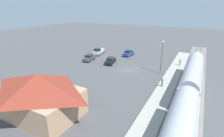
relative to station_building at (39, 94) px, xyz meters
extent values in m
plane|color=#4C4C4F|center=(-4.00, -22.00, -3.15)|extent=(200.00, 200.00, 0.00)
cube|color=slate|center=(-18.00, -22.00, -3.06)|extent=(4.80, 70.00, 0.18)
cube|color=#59544C|center=(-18.72, -22.00, -2.91)|extent=(0.10, 70.00, 0.12)
cube|color=#59544C|center=(-17.28, -22.00, -2.91)|extent=(0.10, 70.00, 0.12)
cube|color=#A8A399|center=(-14.00, -22.00, -3.00)|extent=(3.20, 46.00, 0.30)
cube|color=#ADB2BC|center=(-18.00, -17.81, -1.00)|extent=(2.90, 18.27, 3.70)
cube|color=#19389E|center=(-16.54, -17.81, -1.30)|extent=(0.04, 16.81, 0.36)
cylinder|color=#ADB2BC|center=(-18.00, -17.81, 0.75)|extent=(2.75, 17.54, 2.76)
cube|color=tan|center=(0.00, 0.00, -1.32)|extent=(10.94, 7.24, 3.66)
pyramid|color=maroon|center=(0.00, 0.00, 1.70)|extent=(11.74, 8.04, 2.38)
cube|color=#4C3323|center=(0.00, -3.65, -2.10)|extent=(1.10, 0.08, 2.10)
cylinder|color=#23284C|center=(-13.21, -16.29, -2.42)|extent=(0.22, 0.22, 0.85)
cylinder|color=green|center=(-13.21, -16.29, -1.69)|extent=(0.36, 0.36, 0.62)
sphere|color=tan|center=(-13.21, -16.29, -1.26)|extent=(0.24, 0.24, 0.24)
cylinder|color=#333338|center=(-14.49, -30.77, -2.42)|extent=(0.22, 0.22, 0.85)
cylinder|color=green|center=(-14.49, -30.77, -1.69)|extent=(0.36, 0.36, 0.62)
sphere|color=tan|center=(-14.49, -30.77, -1.26)|extent=(0.24, 0.24, 0.24)
cube|color=black|center=(2.22, -24.48, -2.43)|extent=(2.68, 4.77, 0.76)
cube|color=#19232D|center=(2.22, -24.48, -1.73)|extent=(2.01, 2.43, 0.64)
cylinder|color=black|center=(1.10, -22.97, -2.81)|extent=(0.22, 0.68, 0.68)
cylinder|color=black|center=(2.67, -22.66, -2.81)|extent=(0.22, 0.68, 0.68)
cylinder|color=black|center=(1.76, -26.31, -2.81)|extent=(0.22, 0.68, 0.68)
cylinder|color=black|center=(3.33, -26.00, -2.81)|extent=(0.22, 0.68, 0.68)
cube|color=silver|center=(10.11, -31.05, -2.31)|extent=(2.82, 5.65, 0.92)
cube|color=#19232D|center=(9.94, -30.04, -1.43)|extent=(1.99, 1.99, 0.84)
cylinder|color=black|center=(8.91, -29.07, -2.77)|extent=(0.22, 0.76, 0.76)
cylinder|color=black|center=(10.60, -28.79, -2.77)|extent=(0.22, 0.76, 0.76)
cylinder|color=black|center=(9.62, -33.31, -2.77)|extent=(0.22, 0.76, 0.76)
cylinder|color=black|center=(11.31, -33.03, -2.77)|extent=(0.22, 0.76, 0.76)
cube|color=silver|center=(10.27, -31.98, -1.75)|extent=(2.33, 3.24, 0.20)
cube|color=#47494F|center=(8.84, -24.01, -2.43)|extent=(2.38, 4.69, 0.76)
cube|color=#19232D|center=(8.84, -24.01, -1.73)|extent=(1.87, 2.34, 0.64)
cylinder|color=black|center=(9.85, -25.60, -2.81)|extent=(0.22, 0.68, 0.68)
cylinder|color=black|center=(8.26, -25.80, -2.81)|extent=(0.22, 0.68, 0.68)
cylinder|color=black|center=(9.43, -22.23, -2.81)|extent=(0.22, 0.68, 0.68)
cylinder|color=black|center=(7.84, -22.42, -2.81)|extent=(0.22, 0.68, 0.68)
cube|color=#283D9E|center=(0.97, -33.89, -2.43)|extent=(2.24, 4.65, 0.76)
cube|color=#19232D|center=(0.97, -33.89, -1.73)|extent=(1.81, 2.30, 0.64)
cylinder|color=black|center=(0.33, -32.13, -2.81)|extent=(0.22, 0.68, 0.68)
cylinder|color=black|center=(1.92, -32.27, -2.81)|extent=(0.22, 0.68, 0.68)
cylinder|color=black|center=(0.01, -35.51, -2.81)|extent=(0.22, 0.68, 0.68)
cylinder|color=black|center=(1.61, -35.66, -2.81)|extent=(0.22, 0.68, 0.68)
cylinder|color=#515156|center=(-11.20, -23.62, 0.39)|extent=(0.16, 0.16, 7.08)
sphere|color=#EAE5C6|center=(-11.20, -23.62, 4.11)|extent=(0.44, 0.44, 0.44)
camera|label=1|loc=(-18.50, 13.45, 11.21)|focal=27.17mm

